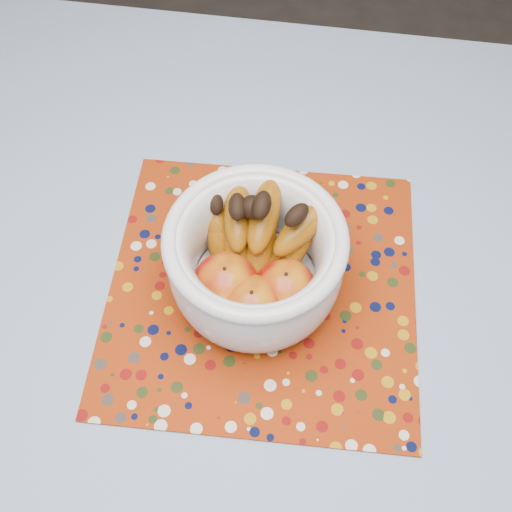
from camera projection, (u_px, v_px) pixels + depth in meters
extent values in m
plane|color=#2D2826|center=(249.00, 451.00, 1.50)|extent=(4.00, 4.00, 0.00)
cube|color=brown|center=(244.00, 330.00, 0.88)|extent=(1.20, 1.20, 0.04)
cylinder|color=brown|center=(74.00, 173.00, 1.51)|extent=(0.06, 0.06, 0.71)
cylinder|color=brown|center=(502.00, 225.00, 1.43)|extent=(0.06, 0.06, 0.71)
cube|color=#6179A1|center=(244.00, 323.00, 0.85)|extent=(1.32, 1.32, 0.01)
cube|color=maroon|center=(262.00, 287.00, 0.88)|extent=(0.47, 0.47, 0.00)
cylinder|color=silver|center=(255.00, 287.00, 0.87)|extent=(0.12, 0.12, 0.01)
cylinder|color=silver|center=(255.00, 283.00, 0.86)|extent=(0.18, 0.18, 0.01)
torus|color=silver|center=(255.00, 239.00, 0.76)|extent=(0.24, 0.24, 0.02)
ellipsoid|color=#7B0705|center=(226.00, 284.00, 0.80)|extent=(0.09, 0.09, 0.08)
ellipsoid|color=#7B0705|center=(285.00, 288.00, 0.80)|extent=(0.08, 0.08, 0.08)
ellipsoid|color=#7B0705|center=(252.00, 306.00, 0.79)|extent=(0.09, 0.09, 0.08)
sphere|color=black|center=(252.00, 207.00, 0.77)|extent=(0.03, 0.03, 0.03)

